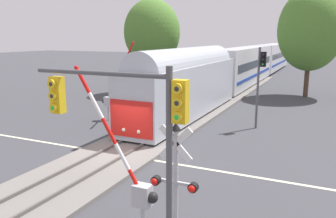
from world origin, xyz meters
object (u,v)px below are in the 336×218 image
Objects in this scene: commuter_train at (246,64)px; traffic_signal_far_side at (260,75)px; crossing_gate_near at (136,182)px; elm_centre_background at (311,30)px; crossing_gate_far at (111,95)px; crossing_signal_mast at (175,179)px; oak_behind_train at (152,33)px; traffic_signal_near_right at (128,121)px.

commuter_train is 11.26× the size of traffic_signal_far_side.
elm_centre_background reaches higher than crossing_gate_near.
crossing_gate_far is 22.43m from elm_centre_background.
traffic_signal_far_side is at bearing 92.41° from crossing_signal_mast.
elm_centre_background is (12.73, 17.76, 5.03)m from crossing_gate_far.
traffic_signal_far_side is at bearing -75.38° from commuter_train.
commuter_train is at bearing 78.88° from crossing_gate_far.
elm_centre_background is at bearing -40.59° from commuter_train.
crossing_gate_near is 15.32m from traffic_signal_far_side.
commuter_train is at bearing 99.64° from crossing_signal_mast.
oak_behind_train is (-3.20, 13.03, 4.77)m from crossing_gate_far.
crossing_signal_mast is 2.17m from traffic_signal_near_right.
crossing_signal_mast is at bearing -22.08° from crossing_gate_near.
crossing_gate_near is 16.08m from crossing_gate_far.
oak_behind_train reaches higher than traffic_signal_near_right.
oak_behind_train is at bearing 118.64° from crossing_signal_mast.
crossing_gate_far is 0.53× the size of elm_centre_background.
commuter_train is 15.44× the size of crossing_signal_mast.
crossing_gate_near is 31.19m from elm_centre_background.
crossing_gate_far reaches higher than crossing_signal_mast.
commuter_train is 11.69× the size of crossing_gate_near.
crossing_signal_mast is 0.73× the size of traffic_signal_far_side.
oak_behind_train is at bearing -124.89° from commuter_train.
crossing_signal_mast is at bearing -80.36° from commuter_train.
crossing_gate_far reaches higher than traffic_signal_far_side.
commuter_train is 11.25m from elm_centre_background.
traffic_signal_far_side is at bearing 12.36° from crossing_gate_far.
oak_behind_train is 0.92× the size of elm_centre_background.
traffic_signal_near_right is 0.54× the size of oak_behind_train.
crossing_signal_mast is 17.61m from crossing_gate_far.
oak_behind_train is at bearing 103.81° from crossing_gate_far.
oak_behind_train reaches higher than crossing_gate_far.
commuter_train is 22.98m from traffic_signal_far_side.
crossing_gate_far is at bearing 126.95° from crossing_gate_near.
traffic_signal_near_right is (-0.19, -16.78, 0.50)m from traffic_signal_far_side.
elm_centre_background reaches higher than crossing_signal_mast.
traffic_signal_far_side is 0.99× the size of traffic_signal_near_right.
commuter_train is at bearing 104.62° from traffic_signal_far_side.
crossing_gate_near is at bearing 157.92° from crossing_signal_mast.
oak_behind_train is at bearing 116.44° from crossing_gate_near.
crossing_gate_near is at bearing -95.72° from elm_centre_background.
oak_behind_train reaches higher than crossing_signal_mast.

